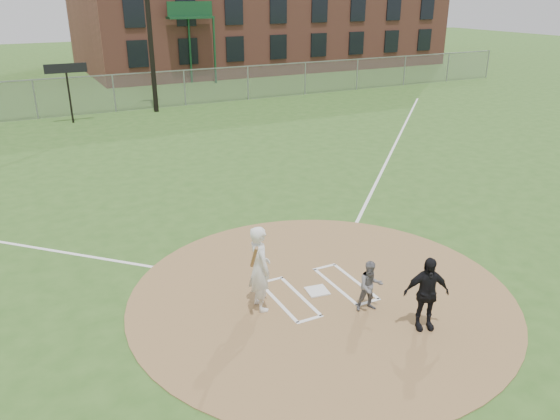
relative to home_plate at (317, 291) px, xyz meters
name	(u,v)px	position (x,y,z in m)	size (l,w,h in m)	color
ground	(321,295)	(0.02, -0.14, -0.04)	(140.00, 140.00, 0.00)	#30561D
dirt_circle	(321,295)	(0.02, -0.14, -0.03)	(8.40, 8.40, 0.02)	olive
home_plate	(317,291)	(0.00, 0.00, 0.00)	(0.46, 0.46, 0.03)	silver
foul_line_first	(393,148)	(9.02, 8.86, -0.03)	(0.10, 24.00, 0.01)	white
catcher	(370,286)	(0.59, -1.12, 0.54)	(0.54, 0.42, 1.11)	slate
umpire	(426,293)	(1.16, -2.13, 0.75)	(0.90, 0.37, 1.53)	black
batters_boxes	(318,291)	(0.02, 0.01, -0.01)	(2.08, 1.88, 0.01)	white
batter_at_plate	(260,268)	(-1.40, -0.01, 0.92)	(0.64, 1.05, 1.85)	white
outfield_fence	(114,93)	(0.02, 21.86, 0.98)	(56.08, 0.08, 2.03)	slate
scoreboard_sign	(66,75)	(-2.48, 20.06, 2.35)	(2.00, 0.10, 2.93)	black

